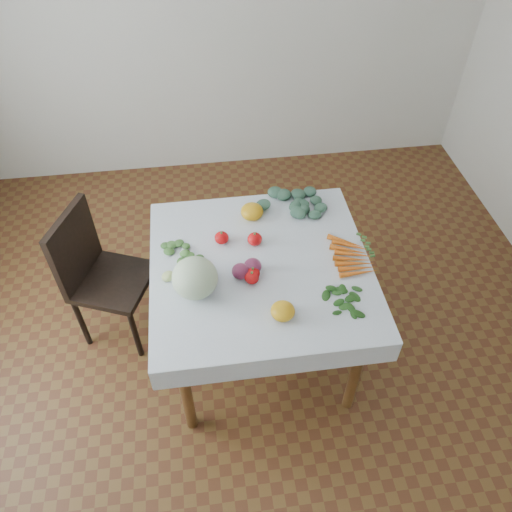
{
  "coord_description": "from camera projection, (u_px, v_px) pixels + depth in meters",
  "views": [
    {
      "loc": [
        -0.26,
        -1.73,
        2.62
      ],
      "look_at": [
        -0.02,
        0.0,
        0.82
      ],
      "focal_mm": 35.0,
      "sensor_mm": 36.0,
      "label": 1
    }
  ],
  "objects": [
    {
      "name": "tomato_d",
      "position": [
        252.0,
        278.0,
        2.45
      ],
      "size": [
        0.08,
        0.08,
        0.06
      ],
      "primitive_type": "ellipsoid",
      "rotation": [
        0.0,
        0.0,
        -0.06
      ],
      "color": "red",
      "rests_on": "tablecloth"
    },
    {
      "name": "cabbage",
      "position": [
        195.0,
        278.0,
        2.36
      ],
      "size": [
        0.24,
        0.24,
        0.2
      ],
      "primitive_type": "ellipsoid",
      "rotation": [
        0.0,
        0.0,
        0.08
      ],
      "color": "beige",
      "rests_on": "tablecloth"
    },
    {
      "name": "tablecloth",
      "position": [
        261.0,
        265.0,
        2.56
      ],
      "size": [
        1.12,
        1.12,
        0.01
      ],
      "primitive_type": "cube",
      "color": "white",
      "rests_on": "table"
    },
    {
      "name": "kale_bunch",
      "position": [
        291.0,
        204.0,
        2.86
      ],
      "size": [
        0.36,
        0.27,
        0.05
      ],
      "color": "#3E654A",
      "rests_on": "tablecloth"
    },
    {
      "name": "basil_bunch",
      "position": [
        349.0,
        300.0,
        2.39
      ],
      "size": [
        0.24,
        0.17,
        0.01
      ],
      "color": "#23571B",
      "rests_on": "tablecloth"
    },
    {
      "name": "heirloom_back",
      "position": [
        252.0,
        212.0,
        2.78
      ],
      "size": [
        0.17,
        0.17,
        0.09
      ],
      "primitive_type": "ellipsoid",
      "rotation": [
        0.0,
        0.0,
        -0.41
      ],
      "color": "gold",
      "rests_on": "tablecloth"
    },
    {
      "name": "tomato_a",
      "position": [
        222.0,
        238.0,
        2.65
      ],
      "size": [
        0.1,
        0.1,
        0.07
      ],
      "primitive_type": "ellipsoid",
      "rotation": [
        0.0,
        0.0,
        0.39
      ],
      "color": "red",
      "rests_on": "tablecloth"
    },
    {
      "name": "carrot_bunch",
      "position": [
        353.0,
        257.0,
        2.58
      ],
      "size": [
        0.2,
        0.31,
        0.03
      ],
      "color": "#E25519",
      "rests_on": "tablecloth"
    },
    {
      "name": "table",
      "position": [
        260.0,
        278.0,
        2.63
      ],
      "size": [
        1.0,
        1.0,
        0.75
      ],
      "color": "brown",
      "rests_on": "ground"
    },
    {
      "name": "onion_a",
      "position": [
        241.0,
        271.0,
        2.47
      ],
      "size": [
        0.1,
        0.1,
        0.08
      ],
      "primitive_type": "ellipsoid",
      "rotation": [
        0.0,
        0.0,
        0.17
      ],
      "color": "#5D1A3E",
      "rests_on": "tablecloth"
    },
    {
      "name": "tomato_b",
      "position": [
        253.0,
        273.0,
        2.47
      ],
      "size": [
        0.09,
        0.09,
        0.06
      ],
      "primitive_type": "ellipsoid",
      "rotation": [
        0.0,
        0.0,
        0.42
      ],
      "color": "red",
      "rests_on": "tablecloth"
    },
    {
      "name": "heirloom_front",
      "position": [
        283.0,
        311.0,
        2.3
      ],
      "size": [
        0.14,
        0.14,
        0.08
      ],
      "primitive_type": "ellipsoid",
      "rotation": [
        0.0,
        0.0,
        0.33
      ],
      "color": "gold",
      "rests_on": "tablecloth"
    },
    {
      "name": "onion_b",
      "position": [
        253.0,
        266.0,
        2.5
      ],
      "size": [
        0.11,
        0.11,
        0.08
      ],
      "primitive_type": "ellipsoid",
      "rotation": [
        0.0,
        0.0,
        -0.33
      ],
      "color": "#5D1A3E",
      "rests_on": "tablecloth"
    },
    {
      "name": "back_wall",
      "position": [
        221.0,
        2.0,
        3.51
      ],
      "size": [
        4.0,
        0.04,
        2.7
      ],
      "primitive_type": "cube",
      "color": "silver",
      "rests_on": "ground"
    },
    {
      "name": "tomato_c",
      "position": [
        255.0,
        239.0,
        2.64
      ],
      "size": [
        0.09,
        0.09,
        0.07
      ],
      "primitive_type": "ellipsoid",
      "rotation": [
        0.0,
        0.0,
        -0.11
      ],
      "color": "red",
      "rests_on": "tablecloth"
    },
    {
      "name": "ground",
      "position": [
        260.0,
        348.0,
        3.1
      ],
      "size": [
        4.0,
        4.0,
        0.0
      ],
      "primitive_type": "plane",
      "color": "brown"
    },
    {
      "name": "dill_bunch",
      "position": [
        183.0,
        253.0,
        2.6
      ],
      "size": [
        0.21,
        0.15,
        0.02
      ],
      "color": "#4C7B38",
      "rests_on": "tablecloth"
    },
    {
      "name": "tomatillo_cluster",
      "position": [
        181.0,
        272.0,
        2.49
      ],
      "size": [
        0.15,
        0.12,
        0.05
      ],
      "color": "#BDDB7E",
      "rests_on": "tablecloth"
    },
    {
      "name": "chair",
      "position": [
        97.0,
        270.0,
        2.86
      ],
      "size": [
        0.53,
        0.53,
        0.9
      ],
      "color": "black",
      "rests_on": "ground"
    }
  ]
}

